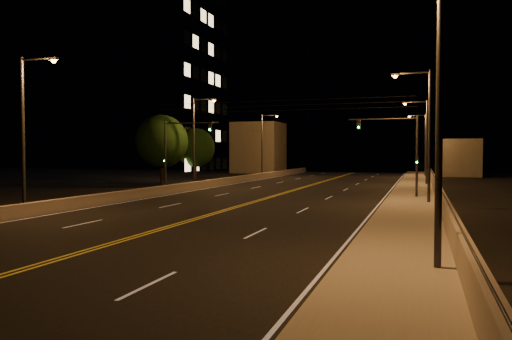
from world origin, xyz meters
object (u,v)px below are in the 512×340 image
(tree_1, at_px, (195,148))
(streetlight_5, at_px, (196,136))
(streetlight_4, at_px, (27,124))
(building_tower, at_px, (129,67))
(streetlight_6, at_px, (264,141))
(traffic_signal_left, at_px, (175,148))
(streetlight_1, at_px, (425,128))
(streetlight_3, at_px, (423,141))
(streetlight_0, at_px, (429,94))
(streetlight_2, at_px, (424,137))
(traffic_signal_right, at_px, (403,147))
(tree_0, at_px, (162,141))

(tree_1, bearing_deg, streetlight_5, -64.22)
(streetlight_4, relative_size, building_tower, 0.28)
(streetlight_6, xyz_separation_m, traffic_signal_left, (1.10, -28.77, -1.23))
(streetlight_1, height_order, streetlight_3, same)
(streetlight_0, xyz_separation_m, building_tower, (-39.41, 46.40, 10.40))
(traffic_signal_left, height_order, tree_1, tree_1)
(streetlight_0, bearing_deg, building_tower, 130.34)
(streetlight_2, height_order, traffic_signal_left, streetlight_2)
(traffic_signal_right, relative_size, building_tower, 0.19)
(streetlight_0, bearing_deg, streetlight_5, 125.34)
(streetlight_4, bearing_deg, streetlight_5, 90.00)
(traffic_signal_left, bearing_deg, streetlight_0, -49.37)
(streetlight_5, xyz_separation_m, building_tower, (-17.98, 16.17, 10.40))
(streetlight_2, relative_size, streetlight_3, 1.00)
(streetlight_2, xyz_separation_m, tree_1, (-27.01, 2.35, -1.03))
(tree_0, bearing_deg, tree_1, 95.92)
(streetlight_0, relative_size, streetlight_5, 1.00)
(streetlight_4, xyz_separation_m, tree_0, (-4.50, 23.47, -0.47))
(streetlight_4, xyz_separation_m, streetlight_6, (0.00, 44.58, 0.00))
(building_tower, relative_size, tree_1, 4.91)
(streetlight_5, bearing_deg, traffic_signal_right, -18.14)
(streetlight_1, xyz_separation_m, tree_1, (-27.01, 22.12, -1.03))
(traffic_signal_right, relative_size, tree_1, 0.95)
(streetlight_3, height_order, streetlight_6, same)
(streetlight_1, relative_size, tree_1, 1.36)
(building_tower, bearing_deg, streetlight_4, -64.98)
(streetlight_1, height_order, tree_0, streetlight_1)
(streetlight_3, height_order, building_tower, building_tower)
(streetlight_6, relative_size, traffic_signal_left, 1.43)
(streetlight_2, xyz_separation_m, traffic_signal_left, (-20.33, -15.72, -1.23))
(building_tower, bearing_deg, tree_0, -48.13)
(streetlight_5, xyz_separation_m, traffic_signal_right, (19.93, -6.53, -1.23))
(tree_1, bearing_deg, tree_0, -84.08)
(streetlight_1, distance_m, streetlight_6, 39.20)
(tree_0, distance_m, tree_1, 10.48)
(streetlight_3, bearing_deg, streetlight_2, -90.00)
(streetlight_1, relative_size, traffic_signal_left, 1.43)
(tree_1, bearing_deg, streetlight_4, -80.65)
(traffic_signal_left, bearing_deg, streetlight_3, 60.00)
(streetlight_4, relative_size, tree_1, 1.36)
(streetlight_2, distance_m, streetlight_5, 23.32)
(streetlight_5, bearing_deg, streetlight_2, 23.22)
(streetlight_5, bearing_deg, tree_1, 115.78)
(traffic_signal_right, xyz_separation_m, building_tower, (-37.91, 22.70, 11.63))
(streetlight_0, distance_m, tree_1, 49.75)
(streetlight_0, relative_size, tree_1, 1.36)
(streetlight_1, relative_size, streetlight_4, 1.00)
(streetlight_4, xyz_separation_m, tree_1, (-5.58, 33.88, -1.03))
(building_tower, bearing_deg, streetlight_6, 18.66)
(building_tower, bearing_deg, traffic_signal_right, -30.92)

